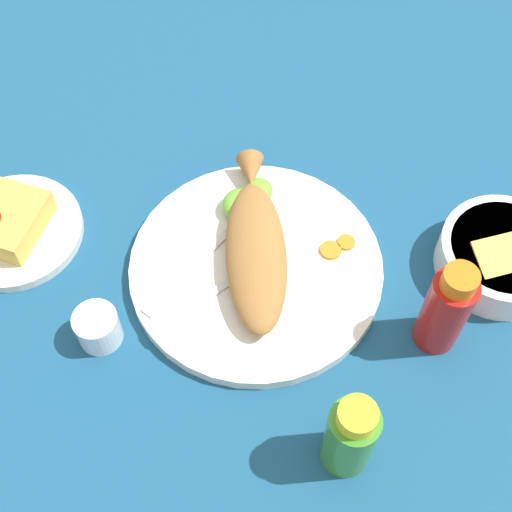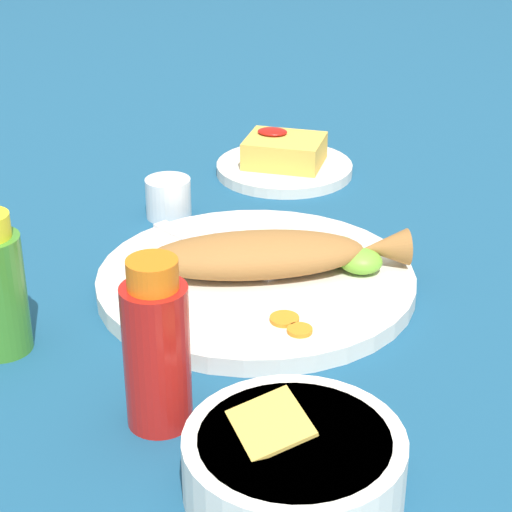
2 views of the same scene
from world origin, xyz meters
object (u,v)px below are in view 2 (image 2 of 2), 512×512
(fork_near, at_px, (204,246))
(salt_cup, at_px, (168,200))
(fork_far, at_px, (242,237))
(guacamole_bowl, at_px, (294,462))
(main_plate, at_px, (256,281))
(hot_sauce_bottle_red, at_px, (157,349))
(fried_fish, at_px, (268,254))
(side_plate_fries, at_px, (284,169))

(fork_near, xyz_separation_m, salt_cup, (0.08, -0.11, 0.00))
(fork_near, relative_size, salt_cup, 3.02)
(fork_far, distance_m, guacamole_bowl, 0.40)
(main_plate, height_order, salt_cup, salt_cup)
(salt_cup, relative_size, guacamole_bowl, 0.34)
(fork_far, distance_m, hot_sauce_bottle_red, 0.32)
(fried_fish, bearing_deg, fork_far, -78.08)
(fork_near, xyz_separation_m, guacamole_bowl, (-0.18, 0.34, 0.01))
(fried_fish, relative_size, fork_far, 1.51)
(hot_sauce_bottle_red, distance_m, side_plate_fries, 0.56)
(fried_fish, height_order, side_plate_fries, fried_fish)
(fork_near, height_order, fork_far, same)
(main_plate, bearing_deg, hot_sauce_bottle_red, 86.00)
(fried_fish, distance_m, fork_far, 0.09)
(guacamole_bowl, bearing_deg, hot_sauce_bottle_red, -24.75)
(salt_cup, distance_m, side_plate_fries, 0.20)
(fork_near, xyz_separation_m, side_plate_fries, (-0.02, -0.28, -0.01))
(fried_fish, height_order, hot_sauce_bottle_red, hot_sauce_bottle_red)
(fried_fish, height_order, fork_near, fried_fish)
(main_plate, bearing_deg, fork_far, -64.12)
(fork_near, bearing_deg, hot_sauce_bottle_red, 133.02)
(fork_near, bearing_deg, main_plate, 179.72)
(hot_sauce_bottle_red, xyz_separation_m, guacamole_bowl, (-0.12, 0.06, -0.04))
(fried_fish, bearing_deg, main_plate, -0.00)
(fried_fish, bearing_deg, guacamole_bowl, 86.02)
(salt_cup, height_order, side_plate_fries, salt_cup)
(salt_cup, distance_m, guacamole_bowl, 0.51)
(fried_fish, distance_m, salt_cup, 0.22)
(fork_near, distance_m, guacamole_bowl, 0.38)
(salt_cup, bearing_deg, side_plate_fries, -120.06)
(fork_near, xyz_separation_m, fork_far, (-0.03, -0.03, 0.00))
(main_plate, xyz_separation_m, fork_near, (0.07, -0.04, 0.01))
(side_plate_fries, distance_m, guacamole_bowl, 0.64)
(guacamole_bowl, bearing_deg, main_plate, -69.93)
(fork_far, height_order, side_plate_fries, fork_far)
(main_plate, distance_m, fried_fish, 0.03)
(guacamole_bowl, bearing_deg, fried_fish, -72.13)
(side_plate_fries, bearing_deg, hot_sauce_bottle_red, 93.24)
(main_plate, bearing_deg, side_plate_fries, -81.54)
(main_plate, distance_m, fork_far, 0.09)
(fried_fish, relative_size, side_plate_fries, 1.49)
(fork_near, distance_m, fork_far, 0.05)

